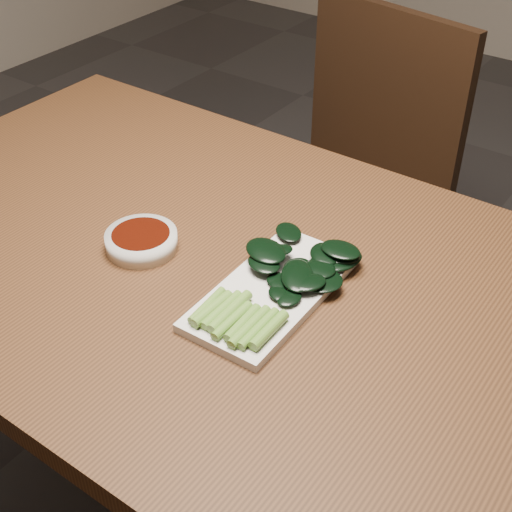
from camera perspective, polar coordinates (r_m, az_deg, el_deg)
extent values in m
cube|color=#492A15|center=(1.12, -2.26, -1.36)|extent=(1.40, 0.80, 0.04)
cylinder|color=#492A15|center=(1.90, -11.10, 2.00)|extent=(0.05, 0.05, 0.71)
cube|color=black|center=(1.82, 5.43, 3.87)|extent=(0.54, 0.54, 0.04)
cylinder|color=black|center=(1.96, -3.32, -1.50)|extent=(0.04, 0.04, 0.41)
cylinder|color=black|center=(1.74, 5.43, -7.54)|extent=(0.04, 0.04, 0.41)
cylinder|color=black|center=(2.18, 4.76, 3.03)|extent=(0.04, 0.04, 0.41)
cylinder|color=black|center=(1.99, 13.28, -1.78)|extent=(0.04, 0.04, 0.41)
cube|color=black|center=(1.85, 10.39, 12.51)|extent=(0.46, 0.12, 0.44)
cylinder|color=silver|center=(1.14, -9.15, 1.19)|extent=(0.11, 0.11, 0.03)
cylinder|color=#3B0E05|center=(1.13, -9.21, 1.72)|extent=(0.09, 0.09, 0.00)
cube|color=silver|center=(1.04, 1.28, -2.87)|extent=(0.15, 0.29, 0.01)
cylinder|color=olive|center=(1.00, -3.93, -3.96)|extent=(0.02, 0.08, 0.01)
cylinder|color=olive|center=(0.99, -3.53, -4.25)|extent=(0.02, 0.08, 0.02)
cylinder|color=olive|center=(0.99, -2.77, -4.33)|extent=(0.02, 0.08, 0.01)
cylinder|color=olive|center=(0.98, -2.08, -4.47)|extent=(0.02, 0.09, 0.02)
cylinder|color=olive|center=(0.97, -1.92, -5.19)|extent=(0.01, 0.08, 0.01)
cylinder|color=olive|center=(0.97, -1.07, -5.38)|extent=(0.02, 0.08, 0.01)
cylinder|color=olive|center=(0.96, -0.53, -5.68)|extent=(0.02, 0.09, 0.01)
cylinder|color=olive|center=(0.96, 0.21, -5.82)|extent=(0.02, 0.09, 0.01)
cylinder|color=olive|center=(0.95, 1.05, -5.96)|extent=(0.02, 0.08, 0.02)
ellipsoid|color=black|center=(1.04, 5.22, -1.93)|extent=(0.09, 0.08, 0.01)
ellipsoid|color=black|center=(1.02, 4.28, -2.13)|extent=(0.06, 0.06, 0.01)
ellipsoid|color=black|center=(1.13, 2.62, 1.94)|extent=(0.07, 0.07, 0.01)
ellipsoid|color=black|center=(1.08, 1.93, 0.49)|extent=(0.05, 0.05, 0.01)
ellipsoid|color=black|center=(1.05, 5.15, -1.03)|extent=(0.06, 0.06, 0.01)
ellipsoid|color=black|center=(1.08, 6.52, 0.00)|extent=(0.08, 0.07, 0.01)
ellipsoid|color=black|center=(1.07, 0.79, 0.43)|extent=(0.09, 0.08, 0.01)
ellipsoid|color=black|center=(1.07, 5.32, -0.41)|extent=(0.05, 0.06, 0.01)
ellipsoid|color=black|center=(1.06, 0.64, -0.55)|extent=(0.07, 0.06, 0.01)
ellipsoid|color=black|center=(1.08, 5.56, 0.17)|extent=(0.07, 0.07, 0.01)
ellipsoid|color=black|center=(1.08, 6.78, 0.51)|extent=(0.06, 0.05, 0.01)
ellipsoid|color=black|center=(1.08, 6.89, -0.35)|extent=(0.06, 0.08, 0.01)
ellipsoid|color=black|center=(1.07, 3.30, -0.76)|extent=(0.05, 0.05, 0.01)
ellipsoid|color=black|center=(1.04, 3.34, -1.56)|extent=(0.08, 0.09, 0.01)
ellipsoid|color=black|center=(1.01, 2.68, -3.38)|extent=(0.03, 0.04, 0.01)
ellipsoid|color=black|center=(1.01, 1.85, -3.04)|extent=(0.04, 0.04, 0.01)
ellipsoid|color=black|center=(1.04, 1.56, -1.82)|extent=(0.04, 0.04, 0.01)
ellipsoid|color=black|center=(1.03, 1.73, -2.17)|extent=(0.04, 0.04, 0.01)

